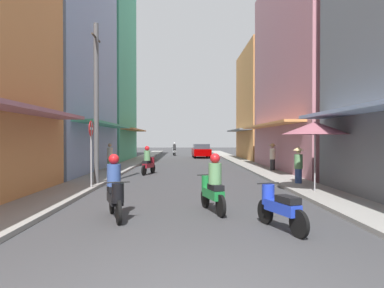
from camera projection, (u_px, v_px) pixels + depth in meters
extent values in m
plane|color=#38383A|center=(188.00, 166.00, 25.59)|extent=(111.98, 111.98, 0.00)
cube|color=gray|center=(127.00, 165.00, 25.50)|extent=(1.68, 58.90, 0.12)
cube|color=gray|center=(249.00, 165.00, 25.67)|extent=(1.68, 58.90, 0.12)
cube|color=#B7727F|center=(3.00, 106.00, 8.82)|extent=(1.10, 10.47, 0.12)
cube|color=#8CA5CC|center=(47.00, 21.00, 20.42)|extent=(6.00, 11.16, 17.78)
cube|color=#4CB28C|center=(107.00, 125.00, 20.58)|extent=(1.10, 10.04, 0.12)
cube|color=#4CB28C|center=(96.00, 64.00, 31.69)|extent=(6.00, 9.72, 17.64)
cube|color=#D88C4C|center=(135.00, 130.00, 31.84)|extent=(1.10, 8.75, 0.12)
cube|color=#B7727F|center=(324.00, 68.00, 21.42)|extent=(6.00, 12.51, 12.71)
cube|color=#D88C4C|center=(267.00, 125.00, 21.39)|extent=(1.10, 11.26, 0.12)
cube|color=#D88C4C|center=(275.00, 105.00, 32.98)|extent=(6.00, 9.42, 10.43)
cube|color=slate|center=(238.00, 130.00, 32.95)|extent=(1.10, 8.48, 0.12)
cylinder|color=black|center=(174.00, 153.00, 41.72)|extent=(0.17, 0.57, 0.56)
cylinder|color=black|center=(175.00, 154.00, 40.49)|extent=(0.17, 0.57, 0.56)
cube|color=#B2B2B7|center=(174.00, 151.00, 41.05)|extent=(0.44, 1.03, 0.24)
cube|color=black|center=(174.00, 150.00, 40.85)|extent=(0.37, 0.60, 0.14)
cylinder|color=#B2B2B7|center=(174.00, 150.00, 41.59)|extent=(0.28, 0.28, 0.45)
cylinder|color=black|center=(174.00, 148.00, 41.59)|extent=(0.55, 0.12, 0.03)
cylinder|color=#262628|center=(174.00, 147.00, 40.90)|extent=(0.34, 0.34, 0.55)
sphere|color=#B2B2B7|center=(174.00, 143.00, 40.89)|extent=(0.26, 0.26, 0.26)
cylinder|color=black|center=(153.00, 168.00, 19.82)|extent=(0.24, 0.56, 0.56)
cylinder|color=black|center=(144.00, 170.00, 18.62)|extent=(0.24, 0.56, 0.56)
cube|color=maroon|center=(148.00, 165.00, 19.17)|extent=(0.55, 1.04, 0.24)
cube|color=black|center=(147.00, 162.00, 18.98)|extent=(0.43, 0.62, 0.14)
cylinder|color=maroon|center=(152.00, 161.00, 19.70)|extent=(0.28, 0.28, 0.45)
cylinder|color=black|center=(152.00, 157.00, 19.69)|extent=(0.54, 0.19, 0.03)
cylinder|color=#598C59|center=(147.00, 156.00, 19.02)|extent=(0.34, 0.34, 0.55)
sphere|color=red|center=(147.00, 148.00, 19.01)|extent=(0.26, 0.26, 0.26)
cylinder|color=black|center=(265.00, 212.00, 8.01)|extent=(0.25, 0.56, 0.56)
cylinder|color=black|center=(299.00, 224.00, 6.84)|extent=(0.25, 0.56, 0.56)
cube|color=#1E38B7|center=(282.00, 207.00, 7.37)|extent=(0.58, 1.04, 0.24)
cube|color=black|center=(288.00, 200.00, 7.18)|extent=(0.44, 0.62, 0.14)
cylinder|color=#1E38B7|center=(268.00, 194.00, 7.89)|extent=(0.28, 0.28, 0.45)
cylinder|color=black|center=(268.00, 183.00, 7.89)|extent=(0.53, 0.20, 0.03)
cylinder|color=black|center=(119.00, 212.00, 7.94)|extent=(0.26, 0.56, 0.56)
cylinder|color=black|center=(112.00, 203.00, 9.11)|extent=(0.26, 0.56, 0.56)
cube|color=black|center=(115.00, 198.00, 8.57)|extent=(0.59, 1.04, 0.24)
cube|color=black|center=(114.00, 189.00, 8.76)|extent=(0.45, 0.62, 0.14)
cylinder|color=black|center=(118.00, 193.00, 8.05)|extent=(0.28, 0.28, 0.45)
cylinder|color=black|center=(118.00, 182.00, 8.05)|extent=(0.53, 0.21, 0.03)
cylinder|color=#334C8C|center=(114.00, 175.00, 8.70)|extent=(0.34, 0.34, 0.55)
sphere|color=red|center=(114.00, 159.00, 8.70)|extent=(0.26, 0.26, 0.26)
cylinder|color=black|center=(205.00, 198.00, 9.88)|extent=(0.22, 0.56, 0.56)
cylinder|color=black|center=(221.00, 206.00, 8.68)|extent=(0.22, 0.56, 0.56)
cube|color=#197233|center=(213.00, 194.00, 9.23)|extent=(0.53, 1.04, 0.24)
cube|color=black|center=(216.00, 187.00, 9.04)|extent=(0.41, 0.61, 0.14)
cylinder|color=#197233|center=(207.00, 184.00, 9.76)|extent=(0.28, 0.28, 0.45)
cylinder|color=black|center=(207.00, 175.00, 9.75)|extent=(0.54, 0.17, 0.03)
cylinder|color=#598C59|center=(215.00, 174.00, 9.08)|extent=(0.34, 0.34, 0.55)
sphere|color=red|center=(215.00, 158.00, 9.07)|extent=(0.26, 0.26, 0.26)
cube|color=#8C0000|center=(201.00, 152.00, 36.51)|extent=(1.93, 4.17, 0.70)
cube|color=#333D47|center=(201.00, 147.00, 36.35)|extent=(1.69, 2.16, 0.60)
cylinder|color=black|center=(193.00, 154.00, 37.71)|extent=(0.21, 0.65, 0.64)
cylinder|color=black|center=(207.00, 154.00, 37.81)|extent=(0.21, 0.65, 0.64)
cylinder|color=black|center=(195.00, 155.00, 35.22)|extent=(0.21, 0.65, 0.64)
cylinder|color=black|center=(210.00, 155.00, 35.31)|extent=(0.21, 0.65, 0.64)
cylinder|color=#262628|center=(273.00, 166.00, 20.55)|extent=(0.28, 0.28, 0.76)
cylinder|color=beige|center=(273.00, 154.00, 20.54)|extent=(0.34, 0.34, 0.64)
sphere|color=tan|center=(273.00, 146.00, 20.54)|extent=(0.22, 0.22, 0.22)
cone|color=#D1B77A|center=(273.00, 144.00, 20.53)|extent=(0.44, 0.44, 0.16)
cylinder|color=#334C8C|center=(298.00, 177.00, 14.49)|extent=(0.28, 0.28, 0.72)
cylinder|color=#598C59|center=(298.00, 162.00, 14.48)|extent=(0.34, 0.34, 0.60)
sphere|color=tan|center=(298.00, 151.00, 14.47)|extent=(0.22, 0.22, 0.22)
cone|color=#D1B77A|center=(298.00, 149.00, 14.47)|extent=(0.44, 0.44, 0.16)
cylinder|color=#598C59|center=(110.00, 165.00, 20.74)|extent=(0.28, 0.28, 0.78)
cylinder|color=beige|center=(110.00, 153.00, 20.73)|extent=(0.34, 0.34, 0.66)
sphere|color=tan|center=(110.00, 145.00, 20.73)|extent=(0.22, 0.22, 0.22)
cylinder|color=#99999E|center=(315.00, 161.00, 12.25)|extent=(0.05, 0.05, 2.39)
cone|color=#8C4C59|center=(315.00, 128.00, 12.24)|extent=(2.31, 2.31, 0.45)
cylinder|color=#4C4C4F|center=(96.00, 105.00, 14.44)|extent=(0.20, 0.20, 6.74)
cylinder|color=#3F382D|center=(96.00, 38.00, 14.40)|extent=(0.08, 1.20, 0.08)
cylinder|color=gray|center=(91.00, 156.00, 13.28)|extent=(0.07, 0.07, 2.60)
cylinder|color=red|center=(91.00, 129.00, 13.27)|extent=(0.02, 0.60, 0.60)
cube|color=white|center=(91.00, 129.00, 13.27)|extent=(0.03, 0.40, 0.10)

